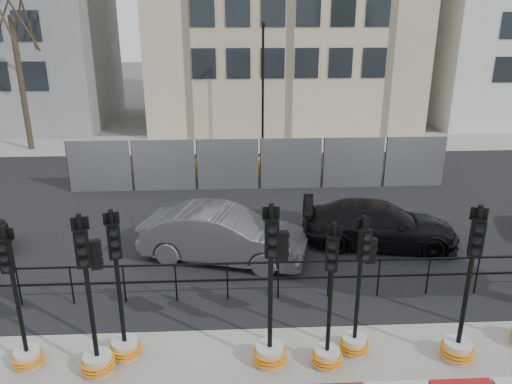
{
  "coord_description": "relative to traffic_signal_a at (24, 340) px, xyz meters",
  "views": [
    {
      "loc": [
        -1.05,
        -9.1,
        6.5
      ],
      "look_at": [
        -0.44,
        3.0,
        2.08
      ],
      "focal_mm": 35.0,
      "sensor_mm": 36.0,
      "label": 1
    }
  ],
  "objects": [
    {
      "name": "ground",
      "position": [
        5.05,
        0.96,
        -0.61
      ],
      "size": [
        120.0,
        120.0,
        0.0
      ],
      "primitive_type": "plane",
      "color": "#51514C",
      "rests_on": "ground"
    },
    {
      "name": "road",
      "position": [
        5.05,
        7.96,
        -0.6
      ],
      "size": [
        40.0,
        14.0,
        0.03
      ],
      "primitive_type": "cube",
      "color": "black",
      "rests_on": "ground"
    },
    {
      "name": "sidewalk_far",
      "position": [
        5.05,
        16.96,
        -0.6
      ],
      "size": [
        40.0,
        4.0,
        0.02
      ],
      "primitive_type": "cube",
      "color": "gray",
      "rests_on": "ground"
    },
    {
      "name": "building_grey",
      "position": [
        -8.95,
        22.94,
        6.39
      ],
      "size": [
        11.0,
        9.06,
        14.0
      ],
      "color": "gray",
      "rests_on": "ground"
    },
    {
      "name": "kerb_railing",
      "position": [
        5.05,
        2.16,
        0.07
      ],
      "size": [
        18.0,
        0.04,
        1.0
      ],
      "color": "black",
      "rests_on": "ground"
    },
    {
      "name": "heras_fencing",
      "position": [
        4.56,
        10.67,
        0.1
      ],
      "size": [
        14.33,
        1.72,
        2.0
      ],
      "color": "gray",
      "rests_on": "ground"
    },
    {
      "name": "lamp_post_far",
      "position": [
        5.55,
        15.94,
        2.61
      ],
      "size": [
        0.12,
        0.56,
        6.0
      ],
      "color": "black",
      "rests_on": "ground"
    },
    {
      "name": "tree_bare_far",
      "position": [
        -5.95,
        16.46,
        6.04
      ],
      "size": [
        2.0,
        2.0,
        9.0
      ],
      "color": "#473828",
      "rests_on": "ground"
    },
    {
      "name": "traffic_signal_a",
      "position": [
        0.0,
        0.0,
        0.0
      ],
      "size": [
        0.59,
        0.59,
        2.97
      ],
      "rotation": [
        0.0,
        0.0,
        0.06
      ],
      "color": "beige",
      "rests_on": "ground"
    },
    {
      "name": "traffic_signal_b",
      "position": [
        1.41,
        -0.25,
        0.16
      ],
      "size": [
        0.64,
        0.64,
        3.27
      ],
      "rotation": [
        0.0,
        0.0,
        0.24
      ],
      "color": "beige",
      "rests_on": "ground"
    },
    {
      "name": "traffic_signal_c",
      "position": [
        1.83,
        0.18,
        0.04
      ],
      "size": [
        0.62,
        0.62,
        3.17
      ],
      "rotation": [
        0.0,
        0.0,
        0.31
      ],
      "color": "beige",
      "rests_on": "ground"
    },
    {
      "name": "traffic_signal_d",
      "position": [
        4.68,
        -0.16,
        0.19
      ],
      "size": [
        0.66,
        0.66,
        3.36
      ],
      "rotation": [
        0.0,
        0.0,
        0.02
      ],
      "color": "beige",
      "rests_on": "ground"
    },
    {
      "name": "traffic_signal_e",
      "position": [
        5.77,
        -0.27,
        0.01
      ],
      "size": [
        0.6,
        0.6,
        3.02
      ],
      "rotation": [
        0.0,
        0.0,
        -0.32
      ],
      "color": "beige",
      "rests_on": "ground"
    },
    {
      "name": "traffic_signal_f",
      "position": [
        6.4,
        0.1,
        0.1
      ],
      "size": [
        0.59,
        0.59,
        2.99
      ],
      "rotation": [
        0.0,
        0.0,
        0.16
      ],
      "color": "beige",
      "rests_on": "ground"
    },
    {
      "name": "traffic_signal_g",
      "position": [
        8.37,
        -0.21,
        0.06
      ],
      "size": [
        0.65,
        0.65,
        3.28
      ],
      "rotation": [
        0.0,
        0.0,
        -0.34
      ],
      "color": "beige",
      "rests_on": "ground"
    },
    {
      "name": "car_b",
      "position": [
        3.73,
        4.25,
        0.13
      ],
      "size": [
        3.9,
        5.31,
        1.48
      ],
      "primitive_type": "imported",
      "rotation": [
        0.0,
        0.0,
        1.3
      ],
      "color": "#4A4A4F",
      "rests_on": "ground"
    },
    {
      "name": "car_c",
      "position": [
        8.25,
        4.92,
        0.03
      ],
      "size": [
        3.27,
        5.06,
        1.3
      ],
      "primitive_type": "imported",
      "rotation": [
        0.0,
        0.0,
        1.4
      ],
      "color": "black",
      "rests_on": "ground"
    }
  ]
}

